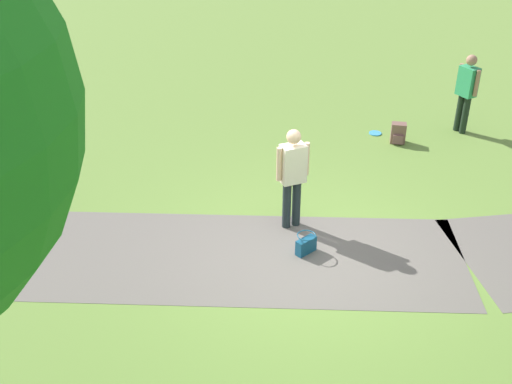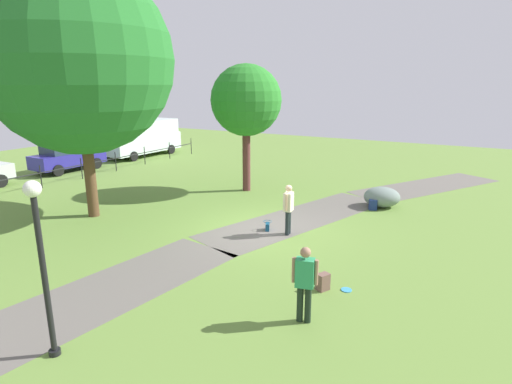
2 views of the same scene
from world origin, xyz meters
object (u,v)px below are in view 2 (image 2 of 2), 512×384
(delivery_van, at_px, (139,136))
(lawn_boulder, at_px, (382,197))
(young_tree_near_path, at_px, (246,101))
(backpack_by_boulder, at_px, (373,205))
(spare_backpack_on_lawn, at_px, (323,282))
(large_shade_tree, at_px, (78,59))
(lamp_post, at_px, (41,250))
(frisbee_on_grass, at_px, (346,290))
(handbag_on_grass, at_px, (267,226))
(man_near_boulder, at_px, (305,280))
(parked_hatchback_blue, at_px, (67,156))
(woman_with_handbag, at_px, (288,206))

(delivery_van, bearing_deg, lawn_boulder, -104.01)
(young_tree_near_path, bearing_deg, backpack_by_boulder, -92.48)
(young_tree_near_path, relative_size, spare_backpack_on_lawn, 13.65)
(large_shade_tree, xyz_separation_m, lamp_post, (-5.84, -5.95, -3.43))
(large_shade_tree, height_order, backpack_by_boulder, large_shade_tree)
(young_tree_near_path, distance_m, frisbee_on_grass, 10.45)
(handbag_on_grass, bearing_deg, man_near_boulder, -144.39)
(frisbee_on_grass, relative_size, delivery_van, 0.04)
(backpack_by_boulder, bearing_deg, handbag_on_grass, 148.72)
(parked_hatchback_blue, bearing_deg, woman_with_handbag, -101.94)
(spare_backpack_on_lawn, bearing_deg, frisbee_on_grass, -64.20)
(young_tree_near_path, bearing_deg, parked_hatchback_blue, 95.99)
(spare_backpack_on_lawn, relative_size, delivery_van, 0.07)
(young_tree_near_path, height_order, handbag_on_grass, young_tree_near_path)
(spare_backpack_on_lawn, bearing_deg, lamp_post, 144.75)
(frisbee_on_grass, bearing_deg, young_tree_near_path, 44.48)
(lawn_boulder, height_order, parked_hatchback_blue, parked_hatchback_blue)
(woman_with_handbag, height_order, backpack_by_boulder, woman_with_handbag)
(lamp_post, relative_size, lawn_boulder, 1.82)
(young_tree_near_path, bearing_deg, spare_backpack_on_lawn, -138.65)
(backpack_by_boulder, height_order, spare_backpack_on_lawn, same)
(woman_with_handbag, height_order, frisbee_on_grass, woman_with_handbag)
(young_tree_near_path, relative_size, lawn_boulder, 3.15)
(spare_backpack_on_lawn, distance_m, parked_hatchback_blue, 18.00)
(woman_with_handbag, relative_size, man_near_boulder, 1.01)
(handbag_on_grass, bearing_deg, woman_with_handbag, -91.49)
(spare_backpack_on_lawn, bearing_deg, young_tree_near_path, 41.35)
(spare_backpack_on_lawn, relative_size, frisbee_on_grass, 1.62)
(man_near_boulder, bearing_deg, young_tree_near_path, 36.81)
(man_near_boulder, xyz_separation_m, frisbee_on_grass, (1.69, -0.35, -0.90))
(man_near_boulder, relative_size, spare_backpack_on_lawn, 3.98)
(backpack_by_boulder, xyz_separation_m, parked_hatchback_blue, (-0.87, 16.33, 0.61))
(woman_with_handbag, xyz_separation_m, backpack_by_boulder, (3.97, -1.66, -0.73))
(lamp_post, distance_m, lawn_boulder, 12.53)
(parked_hatchback_blue, bearing_deg, handbag_on_grass, -102.48)
(young_tree_near_path, height_order, parked_hatchback_blue, young_tree_near_path)
(woman_with_handbag, distance_m, man_near_boulder, 5.01)
(lawn_boulder, bearing_deg, young_tree_near_path, 93.48)
(lamp_post, distance_m, backpack_by_boulder, 11.94)
(lawn_boulder, distance_m, delivery_van, 17.29)
(lawn_boulder, xyz_separation_m, woman_with_handbag, (-4.58, 1.84, 0.54))
(young_tree_near_path, xyz_separation_m, lamp_post, (-11.75, -3.05, -1.94))
(handbag_on_grass, relative_size, backpack_by_boulder, 0.91)
(backpack_by_boulder, height_order, delivery_van, delivery_van)
(large_shade_tree, xyz_separation_m, lawn_boulder, (6.28, -8.77, -5.01))
(spare_backpack_on_lawn, height_order, frisbee_on_grass, spare_backpack_on_lawn)
(man_near_boulder, bearing_deg, frisbee_on_grass, -11.67)
(man_near_boulder, bearing_deg, lamp_post, 132.81)
(large_shade_tree, height_order, handbag_on_grass, large_shade_tree)
(frisbee_on_grass, bearing_deg, lawn_boulder, 7.26)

